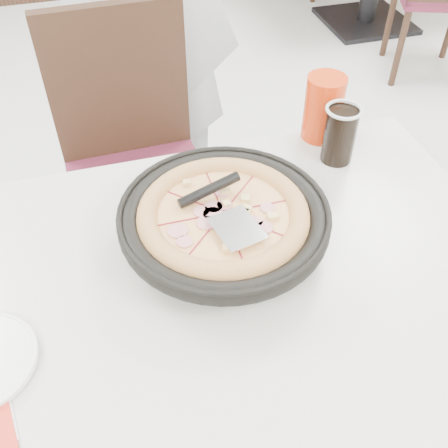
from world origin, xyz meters
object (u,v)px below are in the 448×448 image
object	(u,v)px
main_table	(216,379)
red_cup	(323,108)
pizza	(223,221)
cola_glass	(339,136)
pizza_pan	(224,227)
chair_far	(140,182)

from	to	relation	value
main_table	red_cup	bearing A→B (deg)	44.79
pizza	main_table	bearing A→B (deg)	-117.19
pizza	red_cup	world-z (taller)	red_cup
red_cup	cola_glass	bearing A→B (deg)	-90.53
main_table	cola_glass	bearing A→B (deg)	36.27
pizza_pan	cola_glass	size ratio (longest dim) A/B	2.71
main_table	pizza	world-z (taller)	pizza
main_table	pizza	xyz separation A→B (m)	(0.04, 0.08, 0.44)
chair_far	cola_glass	xyz separation A→B (m)	(0.44, -0.38, 0.34)
chair_far	red_cup	world-z (taller)	chair_far
chair_far	cola_glass	bearing A→B (deg)	137.15
cola_glass	red_cup	size ratio (longest dim) A/B	0.81
chair_far	pizza_pan	world-z (taller)	chair_far
main_table	red_cup	distance (m)	0.70
pizza_pan	red_cup	size ratio (longest dim) A/B	2.20
cola_glass	red_cup	bearing A→B (deg)	89.47
pizza	cola_glass	bearing A→B (deg)	29.94
cola_glass	pizza_pan	bearing A→B (deg)	-150.06
pizza_pan	pizza	bearing A→B (deg)	-148.69
pizza	red_cup	bearing A→B (deg)	40.99
main_table	red_cup	world-z (taller)	red_cup
chair_far	pizza_pan	xyz separation A→B (m)	(0.11, -0.57, 0.32)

